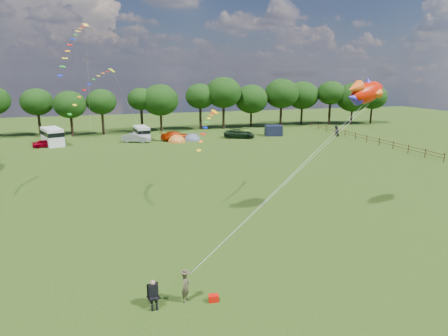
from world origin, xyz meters
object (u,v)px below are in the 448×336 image
object	(u,v)px
car_b	(136,138)
walker_a	(337,132)
car_a	(45,143)
walker_b	(336,131)
campervan_c	(142,133)
camp_chair	(153,290)
tent_greyblue	(192,140)
car_d	(239,134)
campervan_b	(52,136)
tent_orange	(177,142)
fish_kite	(364,93)
car_c	(176,136)
kite_flyer	(186,287)

from	to	relation	value
car_b	walker_a	world-z (taller)	walker_a
car_a	walker_b	bearing A→B (deg)	-98.57
campervan_c	walker_a	size ratio (longest dim) A/B	3.09
camp_chair	walker_b	size ratio (longest dim) A/B	0.73
car_b	campervan_c	distance (m)	2.25
car_b	tent_greyblue	bearing A→B (deg)	-71.34
car_b	car_d	bearing A→B (deg)	-68.95
car_d	campervan_b	size ratio (longest dim) A/B	0.91
car_a	tent_orange	bearing A→B (deg)	-98.22
car_a	tent_orange	xyz separation A→B (m)	(19.88, -1.26, -0.58)
tent_orange	fish_kite	bearing A→B (deg)	-78.09
walker_a	walker_b	bearing A→B (deg)	-135.40
car_b	walker_b	bearing A→B (deg)	-72.54
car_a	camp_chair	size ratio (longest dim) A/B	2.62
car_c	kite_flyer	xyz separation A→B (m)	(-7.47, -45.81, 0.03)
kite_flyer	walker_a	bearing A→B (deg)	-5.64
car_c	walker_a	distance (m)	28.48
walker_b	car_d	bearing A→B (deg)	-48.63
walker_a	walker_b	world-z (taller)	walker_b
walker_a	campervan_c	bearing A→B (deg)	-39.01
fish_kite	tent_greyblue	bearing A→B (deg)	77.62
campervan_b	camp_chair	bearing A→B (deg)	172.52
fish_kite	walker_a	size ratio (longest dim) A/B	2.72
campervan_b	car_c	bearing A→B (deg)	-113.09
tent_greyblue	car_a	bearing A→B (deg)	178.99
car_d	campervan_b	distance (m)	30.23
car_b	campervan_c	size ratio (longest dim) A/B	0.86
campervan_b	tent_orange	size ratio (longest dim) A/B	1.85
tent_orange	tent_greyblue	xyz separation A→B (m)	(2.78, 0.86, 0.00)
tent_orange	car_a	bearing A→B (deg)	176.36
campervan_b	walker_a	world-z (taller)	campervan_b
camp_chair	walker_b	bearing A→B (deg)	36.68
campervan_c	tent_greyblue	distance (m)	8.60
campervan_c	camp_chair	distance (m)	47.69
campervan_b	kite_flyer	distance (m)	48.40
campervan_b	fish_kite	distance (m)	48.22
tent_greyblue	walker_a	distance (m)	25.75
car_a	campervan_b	bearing A→B (deg)	-32.52
tent_greyblue	tent_orange	bearing A→B (deg)	-162.72
camp_chair	car_b	bearing A→B (deg)	75.24
car_a	walker_b	size ratio (longest dim) A/B	1.90
campervan_c	walker_a	distance (m)	34.16
car_a	kite_flyer	distance (m)	47.02
car_a	kite_flyer	world-z (taller)	kite_flyer
campervan_b	camp_chair	size ratio (longest dim) A/B	4.36
kite_flyer	tent_greyblue	bearing A→B (deg)	22.50
car_a	walker_a	xyz separation A→B (m)	(48.13, -4.12, 0.20)
car_c	campervan_c	world-z (taller)	campervan_c
car_a	kite_flyer	bearing A→B (deg)	-169.10
camp_chair	fish_kite	distance (m)	20.15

